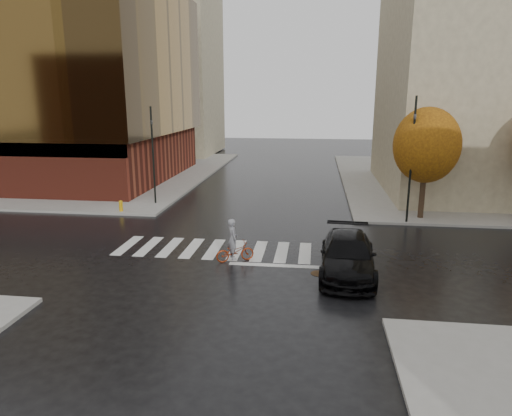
{
  "coord_description": "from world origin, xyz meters",
  "views": [
    {
      "loc": [
        3.65,
        -20.08,
        7.25
      ],
      "look_at": [
        0.89,
        1.01,
        2.0
      ],
      "focal_mm": 32.0,
      "sensor_mm": 36.0,
      "label": 1
    }
  ],
  "objects_px": {
    "sedan": "(348,255)",
    "traffic_light_nw": "(153,150)",
    "traffic_light_ne": "(412,152)",
    "fire_hydrant": "(121,205)",
    "cyclist": "(234,247)"
  },
  "relations": [
    {
      "from": "sedan",
      "to": "traffic_light_nw",
      "type": "bearing_deg",
      "value": 141.22
    },
    {
      "from": "traffic_light_ne",
      "to": "traffic_light_nw",
      "type": "bearing_deg",
      "value": 0.04
    },
    {
      "from": "sedan",
      "to": "traffic_light_ne",
      "type": "height_order",
      "value": "traffic_light_ne"
    },
    {
      "from": "cyclist",
      "to": "fire_hydrant",
      "type": "bearing_deg",
      "value": 24.13
    },
    {
      "from": "sedan",
      "to": "fire_hydrant",
      "type": "distance_m",
      "value": 15.88
    },
    {
      "from": "sedan",
      "to": "traffic_light_ne",
      "type": "bearing_deg",
      "value": 67.14
    },
    {
      "from": "traffic_light_ne",
      "to": "fire_hydrant",
      "type": "relative_size",
      "value": 10.1
    },
    {
      "from": "sedan",
      "to": "fire_hydrant",
      "type": "relative_size",
      "value": 7.8
    },
    {
      "from": "traffic_light_ne",
      "to": "cyclist",
      "type": "bearing_deg",
      "value": 49.14
    },
    {
      "from": "traffic_light_ne",
      "to": "fire_hydrant",
      "type": "height_order",
      "value": "traffic_light_ne"
    },
    {
      "from": "sedan",
      "to": "fire_hydrant",
      "type": "height_order",
      "value": "sedan"
    },
    {
      "from": "traffic_light_nw",
      "to": "traffic_light_ne",
      "type": "distance_m",
      "value": 16.29
    },
    {
      "from": "sedan",
      "to": "traffic_light_nw",
      "type": "relative_size",
      "value": 0.85
    },
    {
      "from": "cyclist",
      "to": "fire_hydrant",
      "type": "relative_size",
      "value": 2.8
    },
    {
      "from": "traffic_light_nw",
      "to": "traffic_light_ne",
      "type": "bearing_deg",
      "value": 68.75
    }
  ]
}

